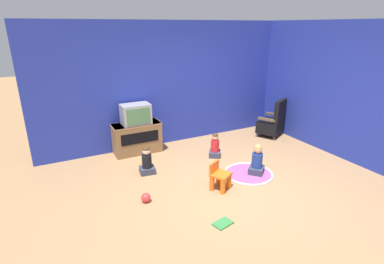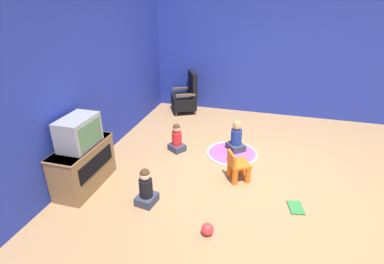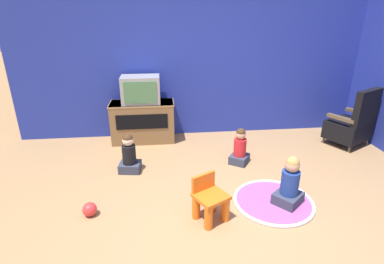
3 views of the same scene
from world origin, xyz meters
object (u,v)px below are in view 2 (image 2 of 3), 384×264
at_px(yellow_kid_chair, 238,167).
at_px(child_watching_left, 146,189).
at_px(book, 296,208).
at_px(child_watching_right, 236,138).
at_px(television, 79,132).
at_px(child_watching_center, 177,139).
at_px(black_armchair, 186,97).
at_px(toy_ball, 208,229).
at_px(tv_cabinet, 83,165).

distance_m(yellow_kid_chair, child_watching_left, 1.41).
relative_size(child_watching_left, book, 1.78).
relative_size(child_watching_left, child_watching_right, 0.92).
height_order(yellow_kid_chair, child_watching_left, child_watching_left).
relative_size(television, yellow_kid_chair, 1.27).
height_order(television, child_watching_center, television).
xyz_separation_m(black_armchair, book, (-2.97, -2.40, -0.34)).
bearing_deg(child_watching_left, book, -69.63).
relative_size(child_watching_right, toy_ball, 3.91).
xyz_separation_m(television, black_armchair, (3.25, -0.53, -0.51)).
bearing_deg(black_armchair, yellow_kid_chair, 4.26).
height_order(tv_cabinet, black_armchair, black_armchair).
xyz_separation_m(television, child_watching_center, (1.37, -0.93, -0.64)).
height_order(child_watching_left, book, child_watching_left).
height_order(tv_cabinet, child_watching_right, tv_cabinet).
relative_size(television, toy_ball, 3.98).
xyz_separation_m(child_watching_left, book, (0.42, -1.93, -0.22)).
xyz_separation_m(child_watching_left, toy_ball, (-0.34, -0.91, -0.16)).
xyz_separation_m(child_watching_right, book, (-1.37, -0.99, -0.24)).
bearing_deg(television, child_watching_center, -34.16).
relative_size(tv_cabinet, television, 1.72).
xyz_separation_m(child_watching_left, child_watching_center, (1.51, 0.07, -0.01)).
height_order(child_watching_left, child_watching_right, child_watching_right).
bearing_deg(child_watching_center, tv_cabinet, 89.60).
distance_m(television, child_watching_right, 2.62).
relative_size(child_watching_left, toy_ball, 3.60).
bearing_deg(tv_cabinet, child_watching_right, -49.77).
bearing_deg(book, child_watching_center, 48.63).
bearing_deg(yellow_kid_chair, black_armchair, 2.80).
xyz_separation_m(black_armchair, toy_ball, (-3.73, -1.39, -0.28)).
relative_size(black_armchair, child_watching_center, 1.81).
xyz_separation_m(tv_cabinet, toy_ball, (-0.48, -1.93, -0.26)).
bearing_deg(child_watching_right, yellow_kid_chair, 149.35).
height_order(black_armchair, yellow_kid_chair, black_armchair).
bearing_deg(tv_cabinet, yellow_kid_chair, -70.39).
height_order(yellow_kid_chair, toy_ball, yellow_kid_chair).
distance_m(television, child_watching_left, 1.19).
height_order(television, book, television).
xyz_separation_m(yellow_kid_chair, toy_ball, (-1.23, 0.18, -0.13)).
bearing_deg(book, child_watching_right, 23.03).
relative_size(child_watching_right, book, 1.93).
bearing_deg(yellow_kid_chair, child_watching_center, 32.92).
xyz_separation_m(tv_cabinet, child_watching_center, (1.37, -0.95, -0.11)).
relative_size(television, child_watching_center, 1.14).
distance_m(child_watching_left, child_watching_center, 1.51).
bearing_deg(book, black_armchair, 26.05).
relative_size(child_watching_center, toy_ball, 3.49).
distance_m(child_watching_left, book, 1.99).
bearing_deg(black_armchair, television, -36.94).
relative_size(black_armchair, yellow_kid_chair, 2.02).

